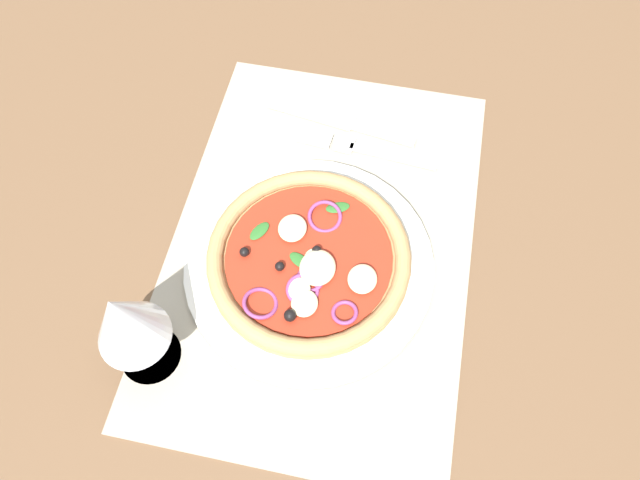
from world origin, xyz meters
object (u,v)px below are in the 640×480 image
plate (309,264)px  wine_glass (124,321)px  knife (340,121)px  fork (358,148)px  pizza (309,258)px

plate → wine_glass: wine_glass is taller
knife → wine_glass: (-34.77, 13.84, 9.56)cm
plate → fork: plate is taller
wine_glass → pizza: bearing=-47.1°
knife → wine_glass: size_ratio=1.34×
pizza → knife: pizza is taller
plate → wine_glass: (-13.42, 14.31, 9.20)cm
fork → pizza: bearing=86.6°
pizza → knife: 21.55cm
pizza → fork: size_ratio=1.25×
fork → wine_glass: bearing=66.3°
fork → wine_glass: wine_glass is taller
pizza → knife: (21.45, 0.52, -2.09)cm
plate → wine_glass: size_ratio=1.89×
fork → wine_glass: size_ratio=1.21×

